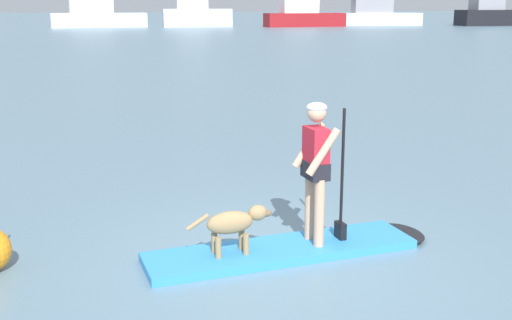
# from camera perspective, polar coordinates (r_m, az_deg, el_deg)

# --- Properties ---
(ground_plane) EXTENTS (400.00, 400.00, 0.00)m
(ground_plane) POSITION_cam_1_polar(r_m,az_deg,el_deg) (7.49, 2.28, -8.47)
(ground_plane) COLOR slate
(paddleboard) EXTENTS (3.51, 0.94, 0.10)m
(paddleboard) POSITION_cam_1_polar(r_m,az_deg,el_deg) (7.56, 3.89, -7.88)
(paddleboard) COLOR #338CD8
(paddleboard) RESTS_ON ground_plane
(person_paddler) EXTENTS (0.61, 0.49, 1.67)m
(person_paddler) POSITION_cam_1_polar(r_m,az_deg,el_deg) (7.33, 5.49, -0.29)
(person_paddler) COLOR tan
(person_paddler) RESTS_ON paddleboard
(dog) EXTENTS (1.01, 0.25, 0.54)m
(dog) POSITION_cam_1_polar(r_m,az_deg,el_deg) (7.14, -1.97, -5.71)
(dog) COLOR #997A51
(dog) RESTS_ON paddleboard
(moored_boat_far_starboard) EXTENTS (11.27, 3.17, 4.09)m
(moored_boat_far_starboard) POSITION_cam_1_polar(r_m,az_deg,el_deg) (79.82, -14.12, 12.45)
(moored_boat_far_starboard) COLOR white
(moored_boat_far_starboard) RESTS_ON ground_plane
(moored_boat_port) EXTENTS (8.46, 3.25, 12.49)m
(moored_boat_port) POSITION_cam_1_polar(r_m,az_deg,el_deg) (79.03, -5.43, 13.09)
(moored_boat_port) COLOR silver
(moored_boat_port) RESTS_ON ground_plane
(moored_boat_far_port) EXTENTS (10.03, 2.66, 3.93)m
(moored_boat_far_port) POSITION_cam_1_polar(r_m,az_deg,el_deg) (79.58, 4.29, 12.78)
(moored_boat_far_port) COLOR maroon
(moored_boat_far_port) RESTS_ON ground_plane
(moored_boat_starboard) EXTENTS (11.52, 5.06, 4.57)m
(moored_boat_starboard) POSITION_cam_1_polar(r_m,az_deg,el_deg) (86.15, 10.71, 12.81)
(moored_boat_starboard) COLOR white
(moored_boat_starboard) RESTS_ON ground_plane
(moored_boat_outer) EXTENTS (8.67, 3.48, 11.92)m
(moored_boat_outer) POSITION_cam_1_polar(r_m,az_deg,el_deg) (88.28, 20.25, 12.38)
(moored_boat_outer) COLOR black
(moored_boat_outer) RESTS_ON ground_plane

